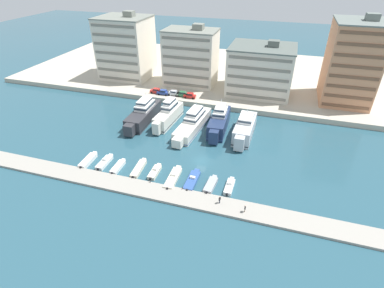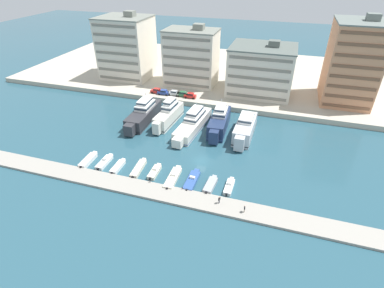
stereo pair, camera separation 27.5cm
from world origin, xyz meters
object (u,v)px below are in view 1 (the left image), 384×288
motorboat_white_far_right (230,186)px  pedestrian_near_edge (220,199)px  motorboat_white_far_left (88,160)px  yacht_silver_center (245,129)px  car_red_center (190,95)px  motorboat_white_left (105,162)px  motorboat_white_mid_left (118,167)px  motorboat_cream_center (155,172)px  motorboat_blue_mid_right (192,180)px  pedestrian_mid_deck (245,208)px  motorboat_grey_right (211,185)px  yacht_ivory_left (168,115)px  car_blue_left (163,92)px  yacht_charcoal_far_left (143,114)px  car_green_center_left (182,94)px  car_silver_mid_left (173,93)px  motorboat_cream_center_left (139,168)px  motorboat_cream_center_right (173,178)px  yacht_navy_center_left (219,121)px  car_red_far_left (156,91)px  yacht_ivory_mid_left (193,123)px

motorboat_white_far_right → pedestrian_near_edge: pedestrian_near_edge is taller
motorboat_white_far_left → yacht_silver_center: bearing=34.7°
car_red_center → motorboat_white_far_left: bearing=-107.5°
motorboat_white_left → motorboat_white_mid_left: size_ratio=1.08×
motorboat_white_far_left → motorboat_cream_center: 17.37m
motorboat_blue_mid_right → pedestrian_near_edge: bearing=-36.5°
motorboat_white_left → pedestrian_mid_deck: 35.65m
motorboat_cream_center → motorboat_grey_right: (13.52, -0.75, 0.02)m
motorboat_white_left → pedestrian_near_edge: bearing=-10.9°
yacht_ivory_left → car_blue_left: yacht_ivory_left is taller
yacht_charcoal_far_left → car_red_center: bearing=61.7°
yacht_silver_center → car_green_center_left: (-24.24, 17.91, 0.23)m
car_silver_mid_left → car_red_center: bearing=-4.4°
motorboat_cream_center_left → motorboat_white_far_right: bearing=-0.3°
motorboat_white_far_left → motorboat_white_far_right: motorboat_white_far_right is taller
motorboat_grey_right → motorboat_cream_center_right: bearing=-179.7°
yacht_navy_center_left → motorboat_cream_center_right: yacht_navy_center_left is taller
yacht_silver_center → car_red_far_left: bearing=152.3°
car_green_center_left → pedestrian_mid_deck: car_green_center_left is taller
motorboat_white_mid_left → car_blue_left: car_blue_left is taller
yacht_ivory_left → motorboat_cream_center: size_ratio=2.84×
motorboat_white_far_right → car_red_far_left: (-34.54, 41.18, 2.18)m
motorboat_blue_mid_right → pedestrian_mid_deck: 14.28m
motorboat_cream_center_left → car_blue_left: 41.86m
yacht_charcoal_far_left → pedestrian_near_edge: bearing=-43.9°
car_red_far_left → car_red_center: 12.70m
yacht_ivory_left → motorboat_white_far_right: 34.16m
yacht_silver_center → motorboat_cream_center_right: bearing=-117.0°
yacht_silver_center → car_silver_mid_left: 32.83m
motorboat_cream_center → car_red_far_left: car_red_far_left is taller
motorboat_grey_right → car_silver_mid_left: 48.30m
motorboat_white_far_left → car_green_center_left: size_ratio=1.66×
motorboat_blue_mid_right → car_silver_mid_left: bearing=115.4°
yacht_ivory_left → motorboat_grey_right: (19.56, -25.35, -2.14)m
yacht_charcoal_far_left → car_red_far_left: yacht_charcoal_far_left is taller
motorboat_cream_center_left → car_red_far_left: car_red_far_left is taller
yacht_silver_center → motorboat_white_far_left: bearing=-145.3°
yacht_ivory_left → motorboat_white_mid_left: yacht_ivory_left is taller
car_red_far_left → car_green_center_left: bearing=-0.1°
motorboat_white_mid_left → car_red_center: (4.85, 41.34, 2.22)m
motorboat_cream_center_right → car_blue_left: car_blue_left is taller
motorboat_white_far_right → motorboat_white_mid_left: bearing=-178.6°
motorboat_cream_center_right → pedestrian_near_edge: bearing=-22.9°
yacht_ivory_left → pedestrian_near_edge: bearing=-53.3°
motorboat_grey_right → car_red_center: 45.12m
motorboat_cream_center_right → motorboat_blue_mid_right: (4.31, 0.54, -0.07)m
yacht_ivory_mid_left → car_red_center: size_ratio=5.49×
motorboat_white_far_left → motorboat_cream_center_left: (13.22, 0.71, -0.04)m
yacht_charcoal_far_left → car_green_center_left: size_ratio=4.87×
yacht_ivory_left → motorboat_blue_mid_right: (15.16, -24.85, -2.26)m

